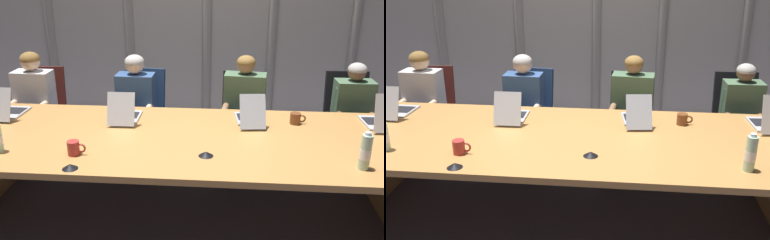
# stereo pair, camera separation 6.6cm
# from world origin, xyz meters

# --- Properties ---
(ground_plane) EXTENTS (13.55, 13.55, 0.00)m
(ground_plane) POSITION_xyz_m (0.00, 0.00, 0.00)
(ground_plane) COLOR #47424C
(conference_table) EXTENTS (3.96, 1.39, 0.72)m
(conference_table) POSITION_xyz_m (0.00, 0.00, 0.59)
(conference_table) COLOR #B77F42
(conference_table) RESTS_ON ground_plane
(curtain_backdrop) EXTENTS (6.78, 0.17, 3.00)m
(curtain_backdrop) POSITION_xyz_m (-0.00, 2.43, 1.50)
(curtain_backdrop) COLOR beige
(curtain_backdrop) RESTS_ON ground_plane
(laptop_left_end) EXTENTS (0.23, 0.43, 0.30)m
(laptop_left_end) POSITION_xyz_m (-1.60, 0.35, 0.78)
(laptop_left_end) COLOR #BCBCC1
(laptop_left_end) RESTS_ON conference_table
(laptop_left_mid) EXTENTS (0.24, 0.41, 0.29)m
(laptop_left_mid) POSITION_xyz_m (-0.52, 0.33, 0.78)
(laptop_left_mid) COLOR #BCBCC1
(laptop_left_mid) RESTS_ON conference_table
(laptop_center) EXTENTS (0.26, 0.45, 0.29)m
(laptop_center) POSITION_xyz_m (0.57, 0.37, 0.78)
(laptop_center) COLOR #A8ADB7
(laptop_center) RESTS_ON conference_table
(laptop_right_mid) EXTENTS (0.24, 0.43, 0.33)m
(laptop_right_mid) POSITION_xyz_m (1.66, 0.35, 0.78)
(laptop_right_mid) COLOR #BCBCC1
(laptop_right_mid) RESTS_ON conference_table
(office_chair_left_end) EXTENTS (0.60, 0.61, 0.95)m
(office_chair_left_end) POSITION_xyz_m (-1.62, 1.08, 0.35)
(office_chair_left_end) COLOR #511E19
(office_chair_left_end) RESTS_ON ground_plane
(office_chair_left_mid) EXTENTS (0.60, 0.61, 0.96)m
(office_chair_left_mid) POSITION_xyz_m (-0.54, 1.08, 0.36)
(office_chair_left_mid) COLOR navy
(office_chair_left_mid) RESTS_ON ground_plane
(office_chair_center) EXTENTS (0.60, 0.60, 0.95)m
(office_chair_center) POSITION_xyz_m (0.53, 1.08, 0.35)
(office_chair_center) COLOR black
(office_chair_center) RESTS_ON ground_plane
(office_chair_right_mid) EXTENTS (0.60, 0.60, 0.97)m
(office_chair_right_mid) POSITION_xyz_m (1.61, 1.08, 0.36)
(office_chair_right_mid) COLOR black
(office_chair_right_mid) RESTS_ON ground_plane
(person_left_end) EXTENTS (0.41, 0.55, 1.17)m
(person_left_end) POSITION_xyz_m (-1.66, 0.93, 0.67)
(person_left_end) COLOR silver
(person_left_end) RESTS_ON ground_plane
(person_left_mid) EXTENTS (0.40, 0.55, 1.16)m
(person_left_mid) POSITION_xyz_m (-0.57, 0.92, 0.66)
(person_left_mid) COLOR #335184
(person_left_mid) RESTS_ON ground_plane
(person_center) EXTENTS (0.46, 0.57, 1.17)m
(person_center) POSITION_xyz_m (0.54, 0.93, 0.66)
(person_center) COLOR #4C6B4C
(person_center) RESTS_ON ground_plane
(person_right_mid) EXTENTS (0.38, 0.55, 1.12)m
(person_right_mid) POSITION_xyz_m (1.62, 0.92, 0.63)
(person_right_mid) COLOR #4C6B4C
(person_right_mid) RESTS_ON ground_plane
(water_bottle_secondary) EXTENTS (0.07, 0.07, 0.27)m
(water_bottle_secondary) POSITION_xyz_m (1.30, -0.44, 0.85)
(water_bottle_secondary) COLOR #ADD1B2
(water_bottle_secondary) RESTS_ON conference_table
(coffee_mug_near) EXTENTS (0.14, 0.09, 0.11)m
(coffee_mug_near) POSITION_xyz_m (-0.73, -0.39, 0.78)
(coffee_mug_near) COLOR #B2332D
(coffee_mug_near) RESTS_ON conference_table
(coffee_mug_far) EXTENTS (0.14, 0.09, 0.10)m
(coffee_mug_far) POSITION_xyz_m (0.96, 0.37, 0.77)
(coffee_mug_far) COLOR brown
(coffee_mug_far) RESTS_ON conference_table
(conference_mic_left_side) EXTENTS (0.11, 0.11, 0.03)m
(conference_mic_left_side) POSITION_xyz_m (0.22, -0.33, 0.74)
(conference_mic_left_side) COLOR black
(conference_mic_left_side) RESTS_ON conference_table
(conference_mic_middle) EXTENTS (0.11, 0.11, 0.03)m
(conference_mic_middle) POSITION_xyz_m (-0.69, -0.61, 0.74)
(conference_mic_middle) COLOR black
(conference_mic_middle) RESTS_ON conference_table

